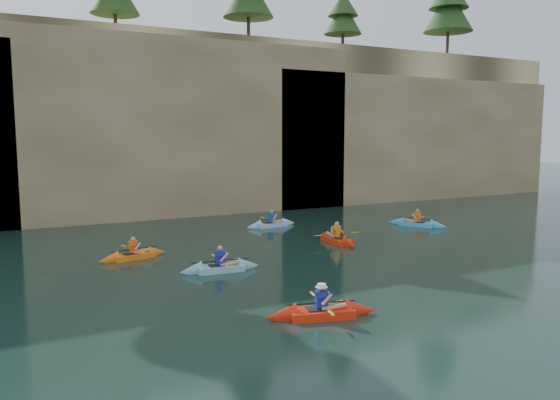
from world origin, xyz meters
name	(u,v)px	position (x,y,z in m)	size (l,w,h in m)	color
ground	(360,338)	(0.00, 0.00, 0.00)	(160.00, 160.00, 0.00)	black
cliff	(118,122)	(0.00, 30.00, 6.00)	(70.00, 16.00, 12.00)	tan
cliff_slab_center	(174,125)	(2.00, 22.60, 5.70)	(24.00, 2.40, 11.40)	tan
cliff_slab_east	(419,137)	(22.00, 22.60, 4.92)	(26.00, 2.40, 9.84)	tan
sea_cave_center	(77,197)	(-4.00, 21.95, 1.60)	(3.50, 1.00, 3.20)	black
sea_cave_east	(291,176)	(10.00, 21.95, 2.25)	(5.00, 1.00, 4.50)	black
main_kayaker	(321,312)	(-0.04, 1.79, 0.16)	(3.34, 2.17, 1.21)	red
kayaker_orange	(134,255)	(-3.13, 11.68, 0.14)	(3.09, 2.23, 1.15)	orange
kayaker_ltblue_near	(220,267)	(-0.69, 8.01, 0.15)	(3.19, 2.43, 1.24)	#7DBAD2
kayaker_red_far	(337,239)	(6.30, 10.60, 0.15)	(2.45, 3.43, 1.25)	red
kayaker_ltblue_mid	(271,224)	(5.49, 16.02, 0.15)	(3.21, 2.37, 1.20)	#8DB9ED
kayaker_blue_east	(417,223)	(12.92, 12.42, 0.15)	(2.36, 3.29, 1.21)	#3EA3D6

